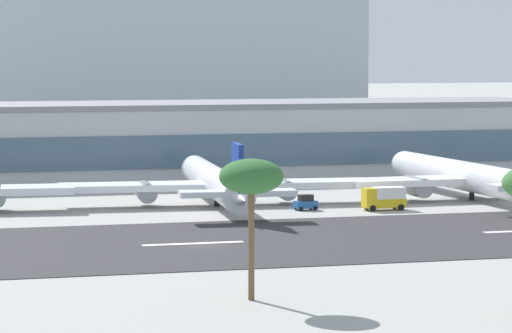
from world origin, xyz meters
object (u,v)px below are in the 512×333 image
at_px(service_baggage_tug_0, 306,203).
at_px(palm_tree_0, 251,178).
at_px(airliner_navy_tail_gate_1, 217,184).
at_px(airliner_red_tail_gate_2, 471,178).
at_px(service_box_truck_1, 384,198).
at_px(distant_hotel_block, 141,66).
at_px(terminal_building, 148,141).

distance_m(service_baggage_tug_0, palm_tree_0, 69.38).
xyz_separation_m(airliner_navy_tail_gate_1, airliner_red_tail_gate_2, (38.71, -2.08, 0.09)).
bearing_deg(airliner_red_tail_gate_2, service_baggage_tug_0, 98.36).
bearing_deg(service_box_truck_1, distant_hotel_block, -88.92).
distance_m(service_baggage_tug_0, service_box_truck_1, 11.00).
bearing_deg(service_baggage_tug_0, airliner_red_tail_gate_2, -176.78).
distance_m(airliner_red_tail_gate_2, palm_tree_0, 87.59).
bearing_deg(distant_hotel_block, airliner_red_tail_gate_2, -81.63).
xyz_separation_m(distant_hotel_block, palm_tree_0, (-29.69, -224.17, -7.25)).
height_order(terminal_building, distant_hotel_block, distant_hotel_block).
distance_m(terminal_building, airliner_navy_tail_gate_1, 43.77).
bearing_deg(service_box_truck_1, service_baggage_tug_0, -15.93).
bearing_deg(terminal_building, service_box_truck_1, -66.41).
height_order(airliner_navy_tail_gate_1, service_baggage_tug_0, airliner_navy_tail_gate_1).
bearing_deg(terminal_building, distant_hotel_block, 80.58).
xyz_separation_m(terminal_building, service_box_truck_1, (23.69, -54.24, -4.88)).
height_order(distant_hotel_block, service_box_truck_1, distant_hotel_block).
bearing_deg(airliner_red_tail_gate_2, distant_hotel_block, 5.06).
bearing_deg(palm_tree_0, airliner_red_tail_gate_2, 53.08).
distance_m(airliner_red_tail_gate_2, service_box_truck_1, 19.15).
relative_size(terminal_building, palm_tree_0, 11.23).
height_order(airliner_navy_tail_gate_1, airliner_red_tail_gate_2, airliner_red_tail_gate_2).
relative_size(airliner_navy_tail_gate_1, palm_tree_0, 3.86).
distance_m(airliner_navy_tail_gate_1, service_box_truck_1, 24.17).
xyz_separation_m(airliner_red_tail_gate_2, service_baggage_tug_0, (-27.66, -5.72, -2.32)).
distance_m(terminal_building, palm_tree_0, 116.11).
relative_size(terminal_building, service_baggage_tug_0, 42.30).
height_order(terminal_building, airliner_red_tail_gate_2, terminal_building).
height_order(service_box_truck_1, palm_tree_0, palm_tree_0).
distance_m(distant_hotel_block, airliner_navy_tail_gate_1, 153.90).
height_order(distant_hotel_block, palm_tree_0, distant_hotel_block).
height_order(airliner_navy_tail_gate_1, palm_tree_0, palm_tree_0).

